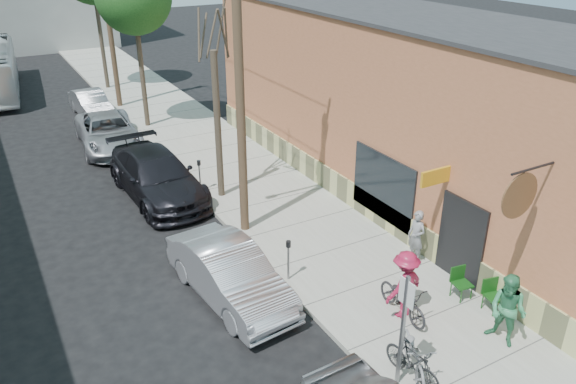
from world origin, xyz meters
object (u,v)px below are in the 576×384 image
parking_meter_near (288,254)px  car_3 (108,132)px  sign_post (403,321)px  patron_green (508,310)px  cyclist (405,284)px  tree_bare (218,127)px  parked_bike_b (414,354)px  car_1 (230,274)px  car_4 (91,104)px  car_2 (157,176)px  parked_bike_a (413,363)px  patio_chair_b (494,296)px  patron_grey (416,236)px  patio_chair_a (462,284)px  utility_pole_near (237,72)px  parking_meter_far (199,171)px

parking_meter_near → car_3: 13.59m
sign_post → patron_green: bearing=-3.8°
sign_post → parking_meter_near: size_ratio=2.26×
parking_meter_near → cyclist: cyclist is taller
tree_bare → parked_bike_b: bearing=-89.5°
car_1 → car_4: bearing=83.3°
car_2 → car_4: (-0.00, 11.33, -0.18)m
parked_bike_a → patio_chair_b: bearing=7.3°
tree_bare → car_4: size_ratio=1.32×
patron_green → car_2: (-4.63, 12.24, -0.24)m
patron_grey → parked_bike_a: 5.05m
tree_bare → patio_chair_a: 9.88m
sign_post → parking_meter_near: bearing=91.2°
patron_grey → parked_bike_a: (-3.36, -3.76, -0.34)m
patio_chair_a → car_4: (-5.07, 21.77, 0.08)m
utility_pole_near → parked_bike_b: (0.51, -7.85, -4.78)m
cyclist → car_3: (-3.54, 16.33, -0.33)m
parking_meter_near → patio_chair_b: parking_meter_near is taller
sign_post → parking_meter_far: (-0.10, 11.42, -0.85)m
sign_post → parking_meter_far: 11.45m
parking_meter_near → sign_post: bearing=-88.8°
utility_pole_near → car_3: utility_pole_near is taller
car_1 → car_3: size_ratio=0.87×
parked_bike_b → car_1: car_1 is taller
patio_chair_b → car_3: (-5.73, 17.37, 0.16)m
sign_post → car_4: (-1.55, 23.37, -1.16)m
patio_chair_a → car_2: 11.61m
patron_green → car_1: 7.05m
patio_chair_a → car_3: size_ratio=0.16×
patron_grey → cyclist: 2.76m
parking_meter_far → patron_grey: (3.79, -7.74, -0.02)m
patio_chair_b → patron_green: bearing=-114.9°
patio_chair_b → car_4: size_ratio=0.22×
sign_post → cyclist: size_ratio=1.50×
tree_bare → patron_grey: bearing=-65.3°
tree_bare → car_2: (-2.00, 1.32, -1.98)m
car_4 → cyclist: bearing=-85.1°
parking_meter_near → car_4: size_ratio=0.31×
parking_meter_far → tree_bare: size_ratio=0.23×
parking_meter_far → tree_bare: (0.55, -0.70, 1.85)m
patio_chair_b → parked_bike_b: 3.37m
sign_post → car_2: (-1.55, 12.04, -0.99)m
parked_bike_a → car_2: 12.26m
car_2 → patio_chair_b: bearing=-66.9°
tree_bare → parked_bike_b: size_ratio=2.96×
parked_bike_a → car_3: bearing=90.4°
tree_bare → patron_green: size_ratio=2.87×
parking_meter_near → parked_bike_b: size_ratio=0.68×
patron_grey → cyclist: bearing=-50.5°
patron_grey → parking_meter_far: bearing=-156.9°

